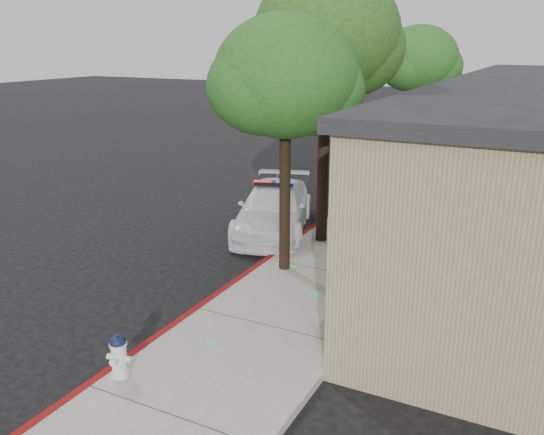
{
  "coord_description": "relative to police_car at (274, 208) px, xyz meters",
  "views": [
    {
      "loc": [
        6.13,
        -8.53,
        5.26
      ],
      "look_at": [
        0.39,
        2.67,
        1.35
      ],
      "focal_mm": 37.77,
      "sensor_mm": 36.0,
      "label": 1
    }
  ],
  "objects": [
    {
      "name": "street_tree_near",
      "position": [
        1.66,
        -2.71,
        3.73
      ],
      "size": [
        3.15,
        3.13,
        5.71
      ],
      "rotation": [
        0.0,
        0.0,
        0.18
      ],
      "color": "black",
      "rests_on": "sidewalk"
    },
    {
      "name": "street_tree_far",
      "position": [
        1.74,
        9.05,
        3.76
      ],
      "size": [
        3.15,
        3.05,
        5.71
      ],
      "rotation": [
        0.0,
        0.0,
        0.1
      ],
      "color": "black",
      "rests_on": "sidewalk"
    },
    {
      "name": "sidewalk",
      "position": [
        2.55,
        -2.4,
        -0.6
      ],
      "size": [
        3.2,
        60.0,
        0.15
      ],
      "primitive_type": "cube",
      "color": "gray",
      "rests_on": "ground"
    },
    {
      "name": "police_car",
      "position": [
        0.0,
        0.0,
        0.0
      ],
      "size": [
        3.26,
        5.01,
        1.47
      ],
      "rotation": [
        0.0,
        0.0,
        0.32
      ],
      "color": "white",
      "rests_on": "ground"
    },
    {
      "name": "ground",
      "position": [
        0.95,
        -5.4,
        -0.68
      ],
      "size": [
        120.0,
        120.0,
        0.0
      ],
      "primitive_type": "plane",
      "color": "black",
      "rests_on": "ground"
    },
    {
      "name": "fire_hydrant",
      "position": [
        1.3,
        -7.96,
        -0.17
      ],
      "size": [
        0.42,
        0.36,
        0.72
      ],
      "rotation": [
        0.0,
        0.0,
        0.21
      ],
      "color": "silver",
      "rests_on": "sidewalk"
    },
    {
      "name": "street_tree_mid",
      "position": [
        1.65,
        -0.41,
        4.6
      ],
      "size": [
        3.59,
        3.65,
        6.8
      ],
      "rotation": [
        0.0,
        0.0,
        0.22
      ],
      "color": "black",
      "rests_on": "sidewalk"
    },
    {
      "name": "red_curb",
      "position": [
        1.01,
        -2.4,
        -0.6
      ],
      "size": [
        0.14,
        60.0,
        0.16
      ],
      "primitive_type": "cube",
      "color": "maroon",
      "rests_on": "ground"
    }
  ]
}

